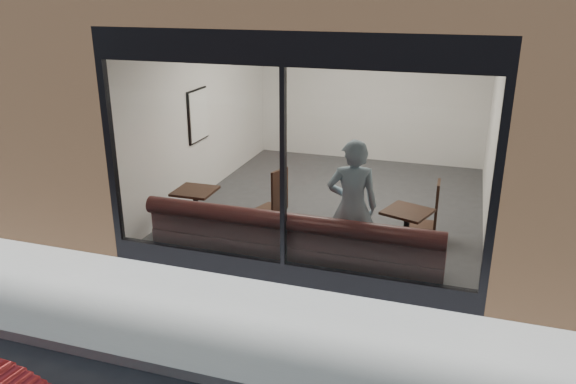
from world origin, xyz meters
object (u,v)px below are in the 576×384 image
(banquette, at_px, (293,255))
(cafe_table_right, at_px, (408,212))
(person, at_px, (352,207))
(cafe_chair_left, at_px, (271,209))
(cafe_chair_right, at_px, (422,225))
(cafe_table_left, at_px, (195,191))

(banquette, xyz_separation_m, cafe_table_right, (1.42, 0.76, 0.52))
(person, xyz_separation_m, cafe_chair_left, (-1.59, 1.22, -0.68))
(banquette, bearing_deg, cafe_table_right, 28.32)
(person, height_order, cafe_chair_left, person)
(person, distance_m, cafe_table_right, 0.87)
(cafe_chair_left, height_order, cafe_chair_right, cafe_chair_left)
(banquette, bearing_deg, cafe_chair_left, 120.09)
(person, distance_m, cafe_chair_right, 1.70)
(cafe_table_left, distance_m, cafe_chair_right, 3.51)
(person, relative_size, cafe_chair_right, 4.92)
(banquette, distance_m, cafe_table_left, 1.94)
(banquette, xyz_separation_m, person, (0.74, 0.25, 0.70))
(cafe_table_left, bearing_deg, banquette, -19.24)
(cafe_table_right, xyz_separation_m, cafe_chair_left, (-2.27, 0.70, -0.50))
(cafe_table_left, xyz_separation_m, cafe_table_right, (3.18, 0.15, 0.00))
(cafe_chair_left, bearing_deg, person, 161.02)
(cafe_table_right, relative_size, cafe_chair_left, 1.46)
(cafe_chair_right, bearing_deg, person, 55.69)
(banquette, bearing_deg, cafe_chair_right, 44.63)
(cafe_table_left, distance_m, cafe_chair_left, 1.34)
(banquette, distance_m, person, 1.05)
(banquette, xyz_separation_m, cafe_table_left, (-1.76, 0.61, 0.52))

